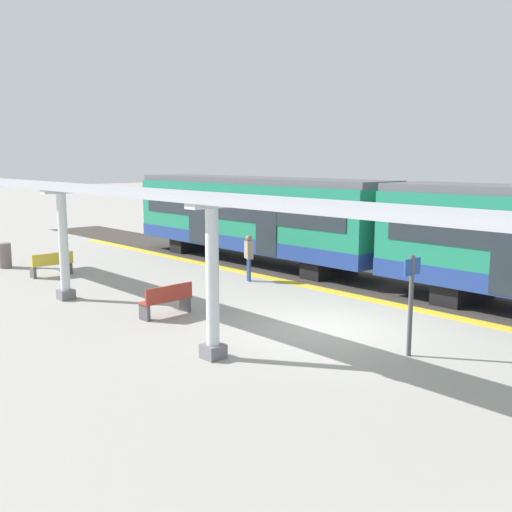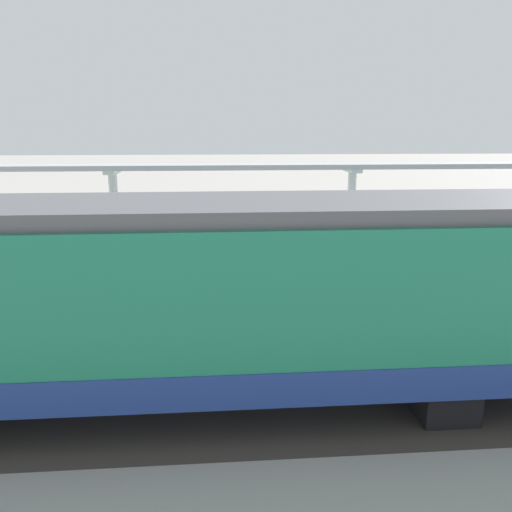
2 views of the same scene
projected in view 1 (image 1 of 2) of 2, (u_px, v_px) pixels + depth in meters
The scene contains 12 objects.
ground_plane at pixel (320, 329), 14.77m from camera, with size 176.00×176.00×0.00m, color #99958F.
tactile_edge_strip at pixel (402, 306), 17.09m from camera, with size 0.51×38.83×0.01m, color gold.
trackbed at pixel (437, 297), 18.31m from camera, with size 3.20×50.83×0.01m, color #38332D.
train_near_carriage at pixel (254, 218), 24.27m from camera, with size 2.65×12.91×3.48m.
canopy_pillar_second at pixel (63, 244), 17.70m from camera, with size 1.10×0.44×3.32m.
canopy_pillar_third at pixel (212, 281), 12.37m from camera, with size 1.10×0.44×3.32m.
canopy_beam at pixel (215, 199), 12.00m from camera, with size 1.20×31.11×0.16m, color #A8AAB2.
bench_mid_platform at pixel (52, 264), 21.50m from camera, with size 1.51×0.48×0.86m.
bench_far_end at pixel (167, 300), 15.96m from camera, with size 1.52×0.51×0.86m.
trash_bin at pixel (5, 256), 23.15m from camera, with size 0.48×0.48×0.96m, color slate.
platform_info_sign at pixel (411, 296), 12.58m from camera, with size 0.56×0.10×2.20m.
passenger_waiting_near_edge at pixel (249, 252), 20.52m from camera, with size 0.39×0.51×1.61m.
Camera 1 is at (10.74, 9.56, 4.17)m, focal length 41.63 mm.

